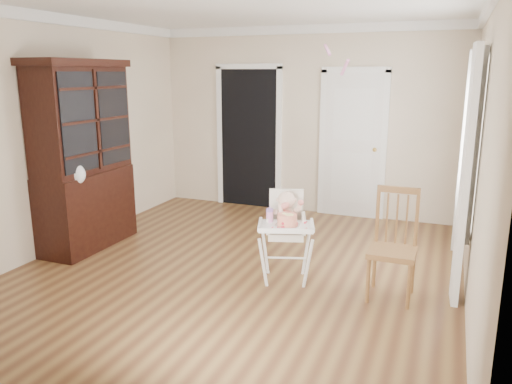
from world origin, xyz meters
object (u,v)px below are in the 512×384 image
at_px(cake, 287,220).
at_px(china_cabinet, 83,156).
at_px(high_chair, 286,226).
at_px(sippy_cup, 270,215).
at_px(dining_chair, 393,248).

relative_size(cake, china_cabinet, 0.11).
bearing_deg(high_chair, sippy_cup, -143.77).
relative_size(high_chair, dining_chair, 0.91).
bearing_deg(dining_chair, china_cabinet, 178.97).
bearing_deg(china_cabinet, high_chair, -2.62).
xyz_separation_m(high_chair, dining_chair, (1.04, 0.01, -0.10)).
bearing_deg(china_cabinet, cake, -6.93).
height_order(sippy_cup, china_cabinet, china_cabinet).
xyz_separation_m(cake, sippy_cup, (-0.19, 0.04, 0.02)).
height_order(cake, china_cabinet, china_cabinet).
bearing_deg(dining_chair, high_chair, -178.86).
bearing_deg(dining_chair, cake, -166.97).
bearing_deg(sippy_cup, dining_chair, 8.28).
bearing_deg(china_cabinet, dining_chair, -1.73).
bearing_deg(high_chair, china_cabinet, 159.47).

